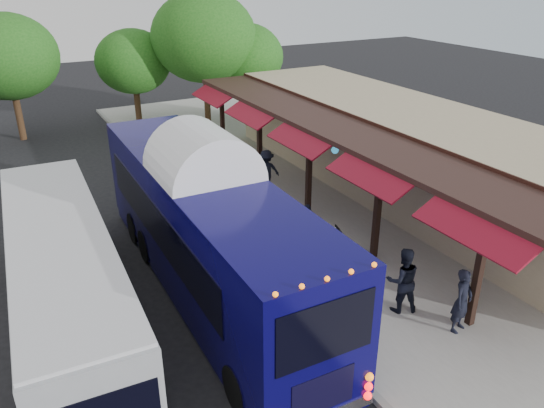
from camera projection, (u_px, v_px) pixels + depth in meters
ground at (271, 294)px, 15.59m from camera, size 90.00×90.00×0.00m
sidewalk at (334, 207)px, 20.94m from camera, size 10.00×40.00×0.15m
curb at (218, 235)px, 18.79m from camera, size 0.20×40.00×0.16m
station_shelter at (404, 152)px, 21.68m from camera, size 8.15×20.00×3.60m
coach_bus at (207, 224)px, 14.99m from camera, size 2.78×12.44×3.96m
city_bus at (64, 275)px, 13.53m from camera, size 2.79×10.82×2.88m
ped_a at (462, 301)px, 13.47m from camera, size 0.74×0.60×1.78m
ped_b at (403, 280)px, 14.24m from camera, size 1.13×1.02×1.89m
ped_c at (307, 225)px, 17.62m from camera, size 0.92×0.43×1.54m
ped_d at (266, 171)px, 21.98m from camera, size 1.22×0.82×1.76m
sign_board at (338, 239)px, 16.70m from camera, size 0.18×0.53×1.17m
tree_left at (133, 62)px, 30.66m from camera, size 4.34×4.34×5.55m
tree_mid at (204, 37)px, 29.87m from camera, size 5.96×5.96×7.63m
tree_right at (245, 57)px, 31.30m from camera, size 4.53×4.53×5.79m
tree_far at (7, 57)px, 27.48m from camera, size 5.22×5.22×6.69m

